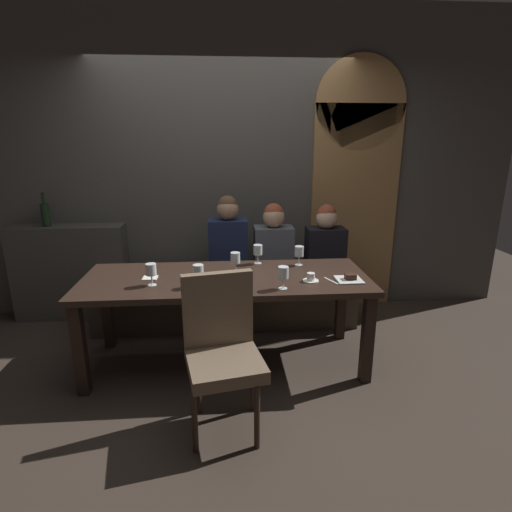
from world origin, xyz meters
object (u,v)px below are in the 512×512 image
(diner_far_end, at_px, (326,245))
(wine_glass_center_front, at_px, (152,270))
(wine_glass_end_right, at_px, (236,258))
(dessert_plate, at_px, (350,279))
(chair_near_side, at_px, (223,343))
(espresso_cup, at_px, (311,278))
(wine_glass_center_back, at_px, (284,273))
(wine_glass_far_right, at_px, (258,251))
(dining_table, at_px, (227,287))
(diner_redhead, at_px, (229,242))
(diner_bearded, at_px, (274,245))
(wine_bottle_dark_red, at_px, (46,214))
(wine_glass_far_left, at_px, (300,252))
(wine_glass_near_left, at_px, (199,272))
(fork_on_table, at_px, (331,281))
(banquette_bench, at_px, (227,303))

(diner_far_end, height_order, wine_glass_center_front, diner_far_end)
(wine_glass_end_right, bearing_deg, dessert_plate, -16.99)
(chair_near_side, relative_size, espresso_cup, 8.17)
(wine_glass_center_back, height_order, espresso_cup, wine_glass_center_back)
(wine_glass_far_right, height_order, wine_glass_center_front, same)
(dining_table, relative_size, diner_redhead, 2.68)
(diner_redhead, height_order, diner_bearded, diner_redhead)
(wine_bottle_dark_red, distance_m, wine_glass_center_back, 2.50)
(diner_far_end, bearing_deg, wine_glass_far_left, -126.88)
(diner_far_end, height_order, dessert_plate, diner_far_end)
(diner_bearded, bearing_deg, wine_glass_near_left, -126.07)
(dining_table, bearing_deg, diner_bearded, 56.76)
(chair_near_side, relative_size, wine_glass_center_back, 5.98)
(diner_far_end, xyz_separation_m, wine_bottle_dark_red, (-2.67, 0.32, 0.28))
(chair_near_side, height_order, fork_on_table, chair_near_side)
(diner_redhead, distance_m, diner_far_end, 0.92)
(wine_glass_far_right, distance_m, dessert_plate, 0.82)
(banquette_bench, bearing_deg, wine_glass_far_left, -35.97)
(dining_table, xyz_separation_m, wine_glass_center_front, (-0.54, -0.15, 0.20))
(wine_bottle_dark_red, bearing_deg, wine_glass_center_back, -31.79)
(wine_glass_far_right, bearing_deg, diner_bearded, 63.96)
(diner_bearded, height_order, wine_glass_far_right, diner_bearded)
(diner_bearded, distance_m, dessert_plate, 0.97)
(chair_near_side, xyz_separation_m, wine_glass_center_front, (-0.50, 0.57, 0.29))
(fork_on_table, bearing_deg, wine_glass_near_left, 159.89)
(banquette_bench, distance_m, wine_glass_center_back, 1.24)
(wine_glass_far_left, xyz_separation_m, espresso_cup, (0.02, -0.40, -0.09))
(wine_glass_center_back, distance_m, espresso_cup, 0.28)
(diner_bearded, bearing_deg, espresso_cup, -77.86)
(banquette_bench, relative_size, chair_near_side, 2.55)
(chair_near_side, bearing_deg, diner_redhead, 87.56)
(banquette_bench, xyz_separation_m, diner_bearded, (0.45, -0.01, 0.57))
(diner_far_end, height_order, fork_on_table, diner_far_end)
(wine_glass_center_front, bearing_deg, diner_bearded, 40.27)
(wine_glass_end_right, xyz_separation_m, fork_on_table, (0.71, -0.27, -0.11))
(banquette_bench, bearing_deg, wine_bottle_dark_red, 169.35)
(wine_glass_near_left, xyz_separation_m, espresso_cup, (0.83, 0.05, -0.09))
(diner_redhead, distance_m, wine_bottle_dark_red, 1.79)
(chair_near_side, distance_m, diner_redhead, 1.46)
(wine_glass_center_back, distance_m, wine_glass_far_left, 0.58)
(dining_table, relative_size, chair_near_side, 2.24)
(wine_glass_center_front, distance_m, espresso_cup, 1.17)
(fork_on_table, bearing_deg, banquette_bench, 109.99)
(espresso_cup, bearing_deg, wine_glass_near_left, -176.61)
(wine_bottle_dark_red, relative_size, wine_glass_center_front, 1.99)
(diner_bearded, xyz_separation_m, wine_bottle_dark_red, (-2.17, 0.33, 0.27))
(wine_glass_center_back, bearing_deg, wine_glass_near_left, 171.34)
(diner_far_end, bearing_deg, diner_bearded, -178.62)
(chair_near_side, bearing_deg, wine_glass_near_left, 107.32)
(wine_glass_end_right, relative_size, wine_glass_far_right, 1.00)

